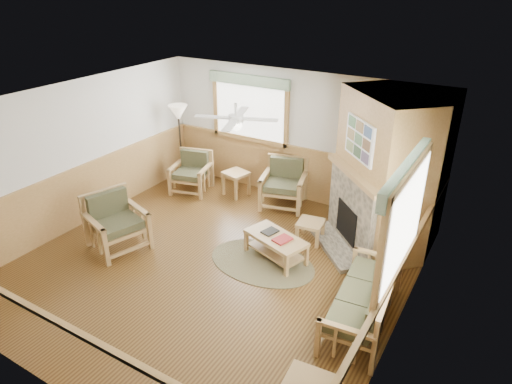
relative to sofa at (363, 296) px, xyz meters
The scene contains 23 objects.
floor 2.59m from the sofa, behind, with size 6.00×6.00×0.01m, color #513516.
ceiling 3.42m from the sofa, behind, with size 6.00×6.00×0.01m, color white.
wall_back 4.08m from the sofa, 129.91° to the left, with size 6.00×0.02×2.70m, color silver.
wall_front 4.01m from the sofa, 130.83° to the right, with size 6.00×0.02×2.70m, color silver.
wall_left 5.63m from the sofa, behind, with size 0.02×6.00×2.70m, color silver.
wall_right 1.03m from the sofa, ahead, with size 0.02×6.00×2.70m, color silver.
wainscot 2.55m from the sofa, behind, with size 6.00×6.00×1.10m, color #A77C44, non-canonical shape.
fireplace 2.35m from the sofa, 103.40° to the left, with size 2.20×2.20×2.70m, color #A77C44, non-canonical shape.
window_back 5.18m from the sofa, 140.50° to the left, with size 1.90×0.16×1.50m, color white, non-canonical shape.
window_right 2.15m from the sofa, 20.28° to the right, with size 0.16×1.90×1.50m, color white, non-canonical shape.
ceiling_fan 3.19m from the sofa, behind, with size 1.24×1.24×0.36m, color white, non-canonical shape.
sofa is the anchor object (origin of this frame).
armchair_back_left 5.09m from the sofa, 155.40° to the left, with size 0.77×0.77×0.87m, color #A4804C, non-canonical shape.
armchair_back_right 3.62m from the sofa, 135.27° to the left, with size 0.86×0.86×0.96m, color #A4804C, non-canonical shape.
armchair_left 4.31m from the sofa, behind, with size 0.88×0.88×0.98m, color #A4804C, non-canonical shape.
coffee_table 1.92m from the sofa, 157.16° to the left, with size 1.07×0.54×0.43m, color #A4804C, non-canonical shape.
end_table_chairs 4.42m from the sofa, 146.22° to the left, with size 0.48×0.46×0.53m, color #A4804C, non-canonical shape.
footstool 2.17m from the sofa, 133.96° to the left, with size 0.45×0.45×0.39m, color #A4804C, non-canonical shape.
braided_rug 2.00m from the sofa, 164.90° to the left, with size 1.85×1.85×0.01m, color brown.
floor_lamp_left 5.65m from the sofa, 154.86° to the left, with size 0.42×0.42×1.82m, color black, non-canonical shape.
floor_lamp_right 1.47m from the sofa, 95.31° to the left, with size 0.38×0.38×1.65m, color black, non-canonical shape.
book_red 1.76m from the sofa, 156.76° to the left, with size 0.22×0.30×0.03m, color maroon.
book_dark 2.08m from the sofa, 156.98° to the left, with size 0.20×0.27×0.03m, color black.
Camera 1 is at (3.84, -5.05, 4.39)m, focal length 32.00 mm.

